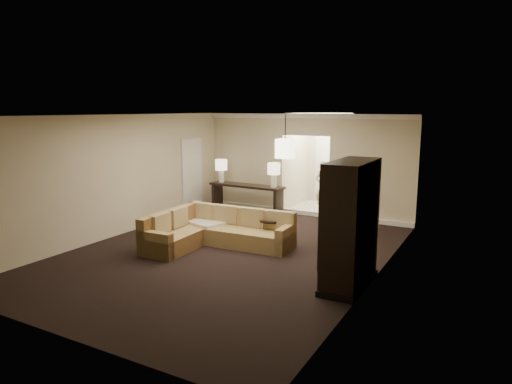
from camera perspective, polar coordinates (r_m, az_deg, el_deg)
The scene contains 19 objects.
ground at distance 9.48m, azimuth -3.50°, elevation -7.64°, with size 8.00×8.00×0.00m, color black.
wall_back at distance 12.67m, azimuth 6.14°, elevation 3.39°, with size 6.00×0.04×2.80m, color beige.
wall_front at distance 6.22m, azimuth -23.76°, elevation -4.73°, with size 6.00×0.04×2.80m, color beige.
wall_left at distance 11.03m, azimuth -16.89°, elevation 1.96°, with size 0.04×8.00×2.80m, color beige.
wall_right at distance 7.98m, azimuth 14.94°, elevation -1.02°, with size 0.04×8.00×2.80m, color beige.
ceiling at distance 9.02m, azimuth -3.70°, elevation 9.54°, with size 6.00×8.00×0.02m, color silver.
crown_molding at distance 12.53m, azimuth 6.17°, elevation 9.41°, with size 6.00×0.10×0.12m, color white.
baseboard at distance 12.85m, azimuth 5.94°, elevation -2.57°, with size 6.00×0.10×0.12m, color white.
side_door at distance 13.15m, azimuth -8.00°, elevation 2.06°, with size 0.05×0.90×2.10m, color white.
foyer at distance 13.92m, azimuth 8.27°, elevation 3.55°, with size 1.44×2.02×2.80m.
sectional_sofa at distance 9.91m, azimuth -5.21°, elevation -4.95°, with size 2.68×2.14×0.79m.
coffee_table at distance 10.66m, azimuth -5.81°, elevation -4.39°, with size 1.31×1.31×0.45m.
console_table at distance 12.71m, azimuth -1.17°, elevation -0.60°, with size 2.22×0.57×0.85m.
armoire at distance 7.68m, azimuth 11.67°, elevation -4.31°, with size 0.63×1.47×2.11m.
drink_table at distance 9.90m, azimuth 1.78°, elevation -4.38°, with size 0.46×0.46×0.57m.
table_lamp_left at distance 13.05m, azimuth -4.37°, elevation 3.13°, with size 0.34×0.34×0.65m.
table_lamp_right at distance 12.16m, azimuth 2.24°, elevation 2.62°, with size 0.34×0.34×0.65m.
pendant_light at distance 11.43m, azimuth 3.66°, elevation 5.46°, with size 0.38×0.38×1.09m.
person at distance 12.86m, azimuth 8.46°, elevation 0.91°, with size 0.61×0.40×1.68m, color beige.
Camera 1 is at (4.83, -7.61, 2.93)m, focal length 32.00 mm.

